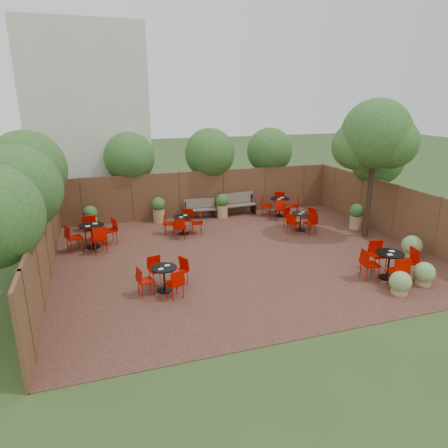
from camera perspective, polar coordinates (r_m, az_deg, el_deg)
name	(u,v)px	position (r m, az deg, el deg)	size (l,w,h in m)	color
ground	(243,255)	(13.54, 2.72, -4.44)	(80.00, 80.00, 0.00)	#354F23
courtyard_paving	(243,255)	(13.53, 2.72, -4.40)	(12.00, 10.00, 0.02)	#381A17
fence_back	(203,194)	(17.78, -2.97, 4.32)	(12.00, 0.08, 2.00)	#55321F
fence_left	(46,247)	(12.49, -23.94, -3.04)	(0.08, 10.00, 2.00)	#55321F
fence_right	(394,211)	(16.26, 22.96, 1.66)	(0.08, 10.00, 2.00)	#55321F
neighbour_building	(89,122)	(19.74, -18.64, 13.59)	(5.00, 4.00, 8.00)	beige
overhang_foliage	(154,167)	(14.65, -9.84, 7.96)	(15.56, 10.51, 2.57)	#2A591D
courtyard_tree	(376,139)	(15.41, 20.67, 11.26)	(2.65, 2.55, 5.03)	black
park_bench_left	(200,208)	(17.50, -3.44, 2.24)	(1.40, 0.57, 0.84)	brown
park_bench_right	(238,203)	(18.00, 1.98, 2.92)	(1.60, 0.61, 0.97)	brown
bistro_tables	(234,232)	(14.30, 1.36, -1.21)	(9.80, 8.47, 0.96)	black
planters	(206,211)	(16.57, -2.52, 1.83)	(10.59, 3.94, 1.06)	#A98354
low_shrubs	(412,264)	(13.24, 25.12, -5.11)	(2.84, 2.66, 0.71)	#A98354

